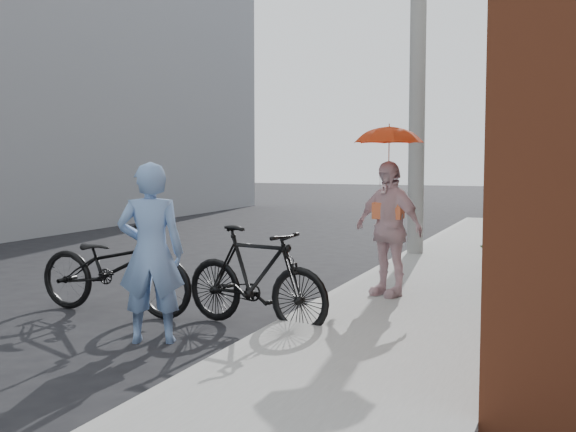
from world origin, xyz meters
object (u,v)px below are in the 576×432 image
Objects in this scene: bike_right at (256,277)px; planter at (505,295)px; utility_pole at (418,60)px; officer at (151,253)px; bike_left at (115,267)px; kimono_woman at (388,228)px.

bike_right is 4.63× the size of planter.
utility_pole reaches higher than bike_right.
officer is 4.54× the size of planter.
bike_right is at bearing -145.08° from planter.
planter is at bearing -164.07° from officer.
officer is at bearing -100.11° from utility_pole.
officer reaches higher than bike_right.
bike_left is 4.53m from planter.
utility_pole is 6.83m from bike_left.
kimono_woman is at bearing -57.56° from bike_left.
bike_right is at bearing -97.26° from kimono_woman.
planter is (3.09, 2.62, -0.66)m from officer.
bike_left is 5.33× the size of planter.
kimono_woman is (1.70, 2.62, 0.06)m from officer.
officer is 0.85× the size of bike_left.
kimono_woman is at bearing -179.83° from planter.
planter is at bearing -66.48° from bike_left.
bike_left is (-2.30, -5.71, -2.95)m from utility_pole.
kimono_woman is 4.24× the size of planter.
kimono_woman is at bearing -20.24° from bike_right.
utility_pole is 4.82m from kimono_woman.
utility_pole reaches higher than planter.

